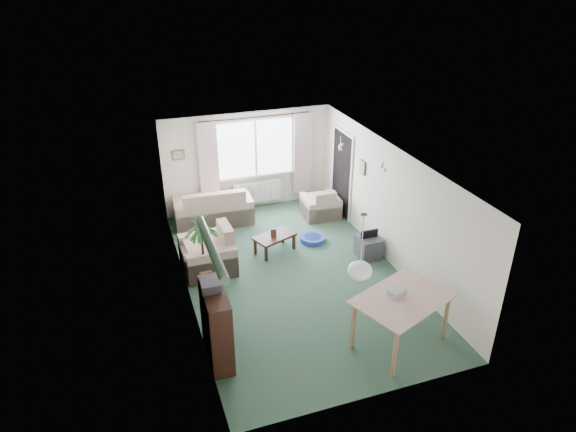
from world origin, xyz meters
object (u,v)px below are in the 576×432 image
object	(u,v)px
houseplant	(202,247)
tv_cube	(368,247)
armchair_left	(207,249)
bookshelf	(216,325)
armchair_corner	(321,202)
coffee_table	(275,243)
pet_bed	(313,239)
sofa	(213,204)
dining_table	(400,321)

from	to	relation	value
houseplant	tv_cube	world-z (taller)	houseplant
armchair_left	houseplant	world-z (taller)	houseplant
houseplant	bookshelf	bearing A→B (deg)	-95.20
houseplant	armchair_corner	bearing A→B (deg)	30.95
armchair_corner	tv_cube	world-z (taller)	armchair_corner
coffee_table	pet_bed	bearing A→B (deg)	9.60
bookshelf	houseplant	bearing A→B (deg)	85.79
sofa	coffee_table	bearing A→B (deg)	120.35
bookshelf	tv_cube	size ratio (longest dim) A/B	2.52
armchair_left	coffee_table	size ratio (longest dim) A/B	1.20
armchair_corner	houseplant	xyz separation A→B (m)	(-3.12, -1.87, 0.40)
coffee_table	dining_table	size ratio (longest dim) A/B	0.61
sofa	coffee_table	distance (m)	2.01
armchair_left	tv_cube	bearing A→B (deg)	77.15
dining_table	houseplant	bearing A→B (deg)	133.69
armchair_corner	dining_table	size ratio (longest dim) A/B	0.59
armchair_left	armchair_corner	bearing A→B (deg)	113.50
armchair_corner	armchair_left	size ratio (longest dim) A/B	0.80
pet_bed	armchair_corner	bearing A→B (deg)	60.08
armchair_corner	dining_table	bearing A→B (deg)	86.26
armchair_left	pet_bed	size ratio (longest dim) A/B	1.84
sofa	houseplant	bearing A→B (deg)	77.14
coffee_table	dining_table	bearing A→B (deg)	-73.45
armchair_left	dining_table	bearing A→B (deg)	35.44
armchair_corner	bookshelf	distance (m)	5.17
dining_table	tv_cube	world-z (taller)	dining_table
bookshelf	houseplant	world-z (taller)	houseplant
bookshelf	houseplant	distance (m)	2.10
houseplant	pet_bed	world-z (taller)	houseplant
bookshelf	tv_cube	distance (m)	4.05
coffee_table	pet_bed	world-z (taller)	coffee_table
bookshelf	dining_table	world-z (taller)	bookshelf
armchair_corner	houseplant	distance (m)	3.67
sofa	armchair_left	size ratio (longest dim) A/B	1.73
dining_table	pet_bed	size ratio (longest dim) A/B	2.48
houseplant	armchair_left	bearing A→B (deg)	70.77
houseplant	pet_bed	size ratio (longest dim) A/B	2.75
armchair_left	pet_bed	xyz separation A→B (m)	(2.36, 0.37, -0.40)
armchair_corner	armchair_left	world-z (taller)	armchair_left
armchair_left	tv_cube	size ratio (longest dim) A/B	2.11
armchair_left	tv_cube	distance (m)	3.26
armchair_left	bookshelf	xyz separation A→B (m)	(-0.34, -2.52, 0.15)
dining_table	tv_cube	size ratio (longest dim) A/B	2.85
sofa	tv_cube	xyz separation A→B (m)	(2.69, -2.57, -0.22)
sofa	pet_bed	xyz separation A→B (m)	(1.84, -1.61, -0.38)
armchair_corner	armchair_left	xyz separation A→B (m)	(-2.98, -1.44, 0.09)
coffee_table	dining_table	world-z (taller)	dining_table
tv_cube	sofa	bearing A→B (deg)	136.12
bookshelf	pet_bed	xyz separation A→B (m)	(2.70, 2.89, -0.55)
houseplant	tv_cube	size ratio (longest dim) A/B	3.16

